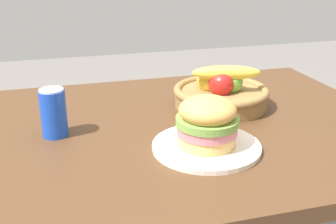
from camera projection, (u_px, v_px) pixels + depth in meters
name	position (u px, v px, depth m)	size (l,w,h in m)	color
dining_table	(148.00, 161.00, 1.17)	(1.40, 0.90, 0.75)	#4C301C
plate	(206.00, 146.00, 1.01)	(0.26, 0.26, 0.01)	silver
sandwich	(207.00, 121.00, 0.99)	(0.15, 0.15, 0.12)	#DBAD60
soda_can	(54.00, 113.00, 1.07)	(0.07, 0.07, 0.13)	blue
fruit_basket	(221.00, 92.00, 1.28)	(0.29, 0.29, 0.14)	olive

